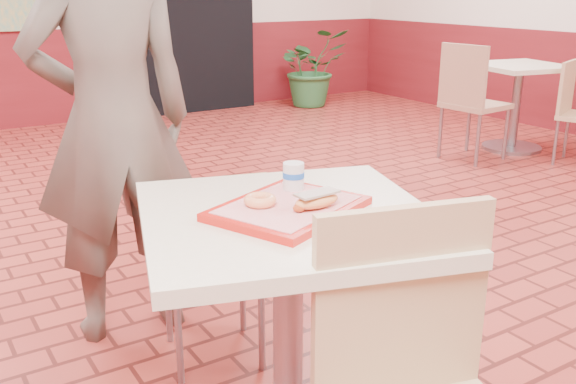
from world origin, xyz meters
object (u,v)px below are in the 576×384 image
customer (113,122)px  serving_tray (288,208)px  long_john_donut (316,200)px  second_table (517,93)px  main_table (288,301)px  chair_main_back (214,260)px  potted_plant (312,68)px  ring_donut (260,200)px  paper_cup (294,176)px  chair_second_left (470,96)px

customer → serving_tray: customer is taller
long_john_donut → second_table: bearing=32.0°
main_table → long_john_donut: bearing=-54.0°
chair_main_back → potted_plant: size_ratio=0.86×
customer → ring_donut: 1.07m
ring_donut → potted_plant: bearing=54.5°
long_john_donut → potted_plant: 6.37m
chair_main_back → serving_tray: (-0.06, -0.62, 0.41)m
chair_main_back → ring_donut: 0.74m
paper_cup → chair_second_left: (3.19, 2.21, -0.36)m
customer → paper_cup: customer is taller
paper_cup → serving_tray: bearing=-129.0°
main_table → ring_donut: bearing=154.9°
main_table → serving_tray: serving_tray is taller
main_table → potted_plant: size_ratio=0.90×
serving_tray → chair_second_left: chair_second_left is taller
second_table → chair_second_left: 0.66m
long_john_donut → potted_plant: (3.57, 5.26, -0.42)m
customer → paper_cup: bearing=108.5°
paper_cup → long_john_donut: bearing=-102.5°
serving_tray → customer: bearing=97.4°
customer → chair_main_back: bearing=118.2°
paper_cup → potted_plant: size_ratio=0.09×
serving_tray → chair_main_back: bearing=84.8°
ring_donut → long_john_donut: long_john_donut is taller
serving_tray → main_table: bearing=90.0°
chair_main_back → second_table: bearing=-141.1°
serving_tray → long_john_donut: bearing=-54.0°
second_table → chair_second_left: chair_second_left is taller
chair_second_left → long_john_donut: bearing=120.8°
chair_second_left → paper_cup: bearing=119.1°
long_john_donut → main_table: bearing=126.0°
ring_donut → chair_second_left: (3.35, 2.28, -0.33)m
second_table → customer: bearing=-162.8°
main_table → chair_main_back: size_ratio=1.04×
ring_donut → potted_plant: size_ratio=0.10×
paper_cup → ring_donut: bearing=-154.8°
serving_tray → chair_second_left: bearing=35.3°
ring_donut → chair_main_back: bearing=77.8°
serving_tray → paper_cup: bearing=51.0°
ring_donut → second_table: bearing=30.2°
long_john_donut → second_table: 4.59m
chair_main_back → chair_second_left: bearing=-137.5°
chair_second_left → chair_main_back: bearing=112.1°
potted_plant → chair_main_back: bearing=-127.9°
potted_plant → long_john_donut: bearing=-124.1°
customer → second_table: customer is taller
ring_donut → second_table: size_ratio=0.12×
long_john_donut → potted_plant: potted_plant is taller
second_table → potted_plant: size_ratio=0.82×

